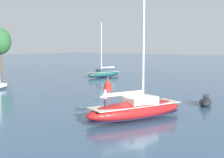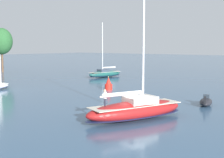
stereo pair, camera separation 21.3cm
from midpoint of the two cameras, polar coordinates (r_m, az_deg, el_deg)
name	(u,v)px [view 1 (the left image)]	position (r m, az deg, el deg)	size (l,w,h in m)	color
ground_plane	(136,119)	(31.55, 4.15, -7.38)	(400.00, 400.00, 0.00)	#385675
tree_shore_right	(0,41)	(90.18, -19.86, 6.50)	(5.84, 5.84, 12.02)	brown
sailboat_main	(136,109)	(31.33, 4.20, -5.52)	(11.57, 6.86, 15.36)	maroon
sailboat_moored_mid_channel	(104,74)	(72.03, -1.60, 1.00)	(9.40, 4.19, 12.49)	#194C47
motor_tender	(205,102)	(40.12, 16.56, -4.01)	(3.98, 2.51, 1.42)	black
channel_buoy	(108,84)	(51.76, -0.90, -1.01)	(1.25, 1.25, 2.24)	red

